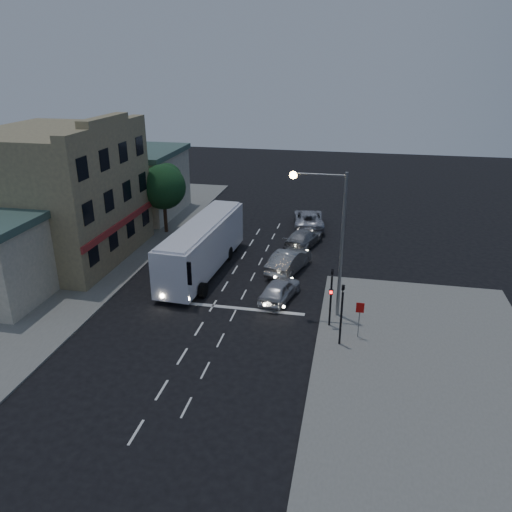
% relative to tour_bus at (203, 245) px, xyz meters
% --- Properties ---
extents(ground, '(120.00, 120.00, 0.00)m').
position_rel_tour_bus_xyz_m(ground, '(2.29, -7.42, -2.06)').
color(ground, black).
extents(sidewalk_near, '(12.00, 24.00, 0.12)m').
position_rel_tour_bus_xyz_m(sidewalk_near, '(15.29, -11.42, -2.00)').
color(sidewalk_near, slate).
rests_on(sidewalk_near, ground).
extents(sidewalk_far, '(12.00, 50.00, 0.12)m').
position_rel_tour_bus_xyz_m(sidewalk_far, '(-10.71, 0.58, -2.00)').
color(sidewalk_far, slate).
rests_on(sidewalk_far, ground).
extents(road_markings, '(8.00, 30.55, 0.01)m').
position_rel_tour_bus_xyz_m(road_markings, '(3.57, -4.12, -2.06)').
color(road_markings, silver).
rests_on(road_markings, ground).
extents(tour_bus, '(3.30, 12.54, 3.81)m').
position_rel_tour_bus_xyz_m(tour_bus, '(0.00, 0.00, 0.00)').
color(tour_bus, white).
rests_on(tour_bus, ground).
extents(car_suv, '(2.63, 4.53, 1.45)m').
position_rel_tour_bus_xyz_m(car_suv, '(6.39, -3.62, -1.34)').
color(car_suv, silver).
rests_on(car_suv, ground).
extents(car_sedan_a, '(3.03, 5.37, 1.67)m').
position_rel_tour_bus_xyz_m(car_sedan_a, '(6.32, 1.14, -1.22)').
color(car_sedan_a, gray).
rests_on(car_sedan_a, ground).
extents(car_sedan_b, '(3.30, 5.43, 1.47)m').
position_rel_tour_bus_xyz_m(car_sedan_b, '(6.80, 6.65, -1.33)').
color(car_sedan_b, gray).
rests_on(car_sedan_b, ground).
extents(car_sedan_c, '(3.49, 6.20, 1.64)m').
position_rel_tour_bus_xyz_m(car_sedan_c, '(6.71, 11.83, -1.24)').
color(car_sedan_c, '#B4B4BD').
rests_on(car_sedan_c, ground).
extents(traffic_signal_main, '(0.25, 0.35, 4.10)m').
position_rel_tour_bus_xyz_m(traffic_signal_main, '(9.89, -6.65, 0.36)').
color(traffic_signal_main, black).
rests_on(traffic_signal_main, sidewalk_near).
extents(traffic_signal_side, '(0.18, 0.15, 4.10)m').
position_rel_tour_bus_xyz_m(traffic_signal_side, '(10.59, -8.62, 0.36)').
color(traffic_signal_side, black).
rests_on(traffic_signal_side, sidewalk_near).
extents(regulatory_sign, '(0.45, 0.12, 2.20)m').
position_rel_tour_bus_xyz_m(regulatory_sign, '(11.59, -7.66, -0.46)').
color(regulatory_sign, slate).
rests_on(regulatory_sign, sidewalk_near).
extents(streetlight, '(3.32, 0.44, 9.00)m').
position_rel_tour_bus_xyz_m(streetlight, '(9.63, -5.22, 3.67)').
color(streetlight, slate).
rests_on(streetlight, sidewalk_near).
extents(main_building, '(10.12, 12.00, 11.00)m').
position_rel_tour_bus_xyz_m(main_building, '(-11.67, 0.58, 3.10)').
color(main_building, '#76694E').
rests_on(main_building, sidewalk_far).
extents(low_building_north, '(9.40, 9.40, 6.50)m').
position_rel_tour_bus_xyz_m(low_building_north, '(-11.21, 12.58, 1.33)').
color(low_building_north, '#A6A28E').
rests_on(low_building_north, sidewalk_far).
extents(street_tree, '(4.00, 4.00, 6.20)m').
position_rel_tour_bus_xyz_m(street_tree, '(-5.92, 7.60, 2.44)').
color(street_tree, black).
rests_on(street_tree, sidewalk_far).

